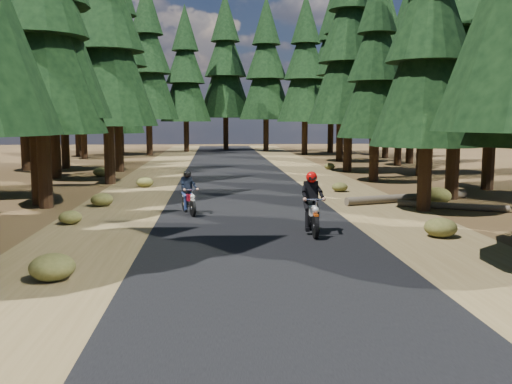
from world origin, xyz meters
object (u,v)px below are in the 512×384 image
rider_follow (189,200)px  log_far (452,206)px  log_near (408,198)px  rider_lead (312,214)px

rider_follow → log_far: bearing=165.6°
log_near → log_far: 2.16m
rider_lead → log_near: bearing=-127.5°
rider_lead → log_far: bearing=-143.5°
log_far → rider_follow: (-9.26, -0.42, 0.37)m
log_far → log_near: bearing=141.8°
log_far → rider_follow: bearing=-150.9°
log_far → rider_follow: rider_follow is taller
log_far → rider_follow: 9.28m
rider_follow → log_near: bearing=178.9°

